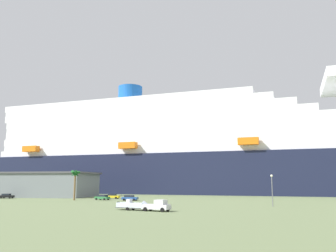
# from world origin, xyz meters

# --- Properties ---
(ground_plane) EXTENTS (600.00, 600.00, 0.00)m
(ground_plane) POSITION_xyz_m (0.00, 30.00, 0.00)
(ground_plane) COLOR #66754C
(cruise_ship) EXTENTS (267.06, 49.54, 61.76)m
(cruise_ship) POSITION_xyz_m (1.05, 72.38, 17.87)
(cruise_ship) COLOR #191E38
(cruise_ship) RESTS_ON ground_plane
(terminal_building) EXTENTS (48.02, 25.93, 8.94)m
(terminal_building) POSITION_xyz_m (-50.05, 26.54, 4.49)
(terminal_building) COLOR slate
(terminal_building) RESTS_ON ground_plane
(pickup_truck) EXTENTS (5.91, 3.27, 2.20)m
(pickup_truck) POSITION_xyz_m (14.03, -23.56, 1.04)
(pickup_truck) COLOR silver
(pickup_truck) RESTS_ON ground_plane
(small_boat_on_trailer) EXTENTS (8.45, 3.53, 2.15)m
(small_boat_on_trailer) POSITION_xyz_m (9.02, -22.37, 0.96)
(small_boat_on_trailer) COLOR #595960
(small_boat_on_trailer) RESTS_ON ground_plane
(palm_tree) EXTENTS (3.02, 2.97, 9.02)m
(palm_tree) POSITION_xyz_m (-21.72, 7.79, 7.22)
(palm_tree) COLOR brown
(palm_tree) RESTS_ON ground_plane
(street_lamp) EXTENTS (0.56, 0.56, 7.18)m
(street_lamp) POSITION_xyz_m (35.45, -4.16, 4.75)
(street_lamp) COLOR slate
(street_lamp) RESTS_ON ground_plane
(parked_car_blue_suv) EXTENTS (4.73, 2.20, 1.58)m
(parked_car_blue_suv) POSITION_xyz_m (-4.95, 10.51, 0.83)
(parked_car_blue_suv) COLOR #264C99
(parked_car_blue_suv) RESTS_ON ground_plane
(parked_car_black_coupe) EXTENTS (4.69, 2.73, 1.58)m
(parked_car_black_coupe) POSITION_xyz_m (-49.32, 12.17, 0.83)
(parked_car_black_coupe) COLOR black
(parked_car_black_coupe) RESTS_ON ground_plane
(parked_car_yellow_taxi) EXTENTS (4.47, 2.19, 1.58)m
(parked_car_yellow_taxi) POSITION_xyz_m (-14.47, 19.49, 0.83)
(parked_car_yellow_taxi) COLOR yellow
(parked_car_yellow_taxi) RESTS_ON ground_plane
(parked_car_green_wagon) EXTENTS (4.81, 2.83, 1.58)m
(parked_car_green_wagon) POSITION_xyz_m (-14.18, 11.39, 0.83)
(parked_car_green_wagon) COLOR #2D723F
(parked_car_green_wagon) RESTS_ON ground_plane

